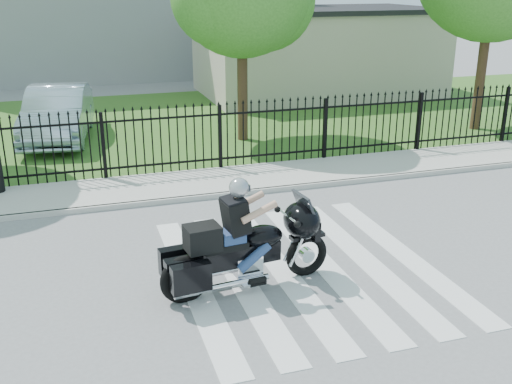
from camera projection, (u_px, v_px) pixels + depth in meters
name	position (u px, v px, depth m)	size (l,w,h in m)	color
ground	(304.00, 268.00, 10.70)	(120.00, 120.00, 0.00)	slate
crosswalk	(304.00, 268.00, 10.69)	(5.00, 5.50, 0.01)	silver
sidewalk	(230.00, 180.00, 15.17)	(40.00, 2.00, 0.12)	#ADAAA3
curb	(241.00, 193.00, 14.27)	(40.00, 0.12, 0.12)	#ADAAA3
grass_strip	(179.00, 122.00, 21.47)	(40.00, 12.00, 0.02)	#306021
iron_fence	(220.00, 139.00, 15.78)	(26.00, 0.04, 1.80)	black
building_low	(317.00, 54.00, 26.46)	(10.00, 6.00, 3.50)	#B3A895
building_low_roof	(319.00, 10.00, 25.83)	(10.20, 6.20, 0.20)	black
motorcycle_rider	(243.00, 243.00, 9.75)	(3.00, 1.15, 1.99)	black
parked_car	(58.00, 114.00, 18.90)	(1.77, 5.07, 1.67)	#A0B8CA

